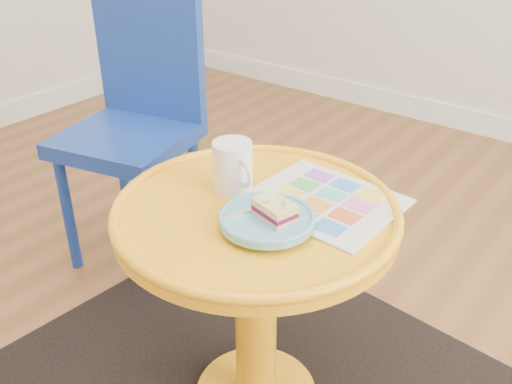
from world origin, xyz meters
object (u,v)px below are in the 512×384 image
Objects in this scene: side_table at (256,270)px; mug at (233,165)px; chair at (137,116)px; newspaper at (324,201)px; plate at (267,220)px.

side_table is 0.24m from mug.
chair is 2.85× the size of newspaper.
side_table is 0.70× the size of chair.
mug is (-0.09, 0.03, 0.22)m from side_table.
plate is (0.81, -0.37, 0.09)m from chair.
side_table is 0.20m from plate.
plate is at bearing -35.86° from side_table.
newspaper is (0.10, 0.11, 0.17)m from side_table.
mug is at bearing -37.64° from chair.
side_table is 3.20× the size of plate.
chair reaches higher than mug.
newspaper is (0.85, -0.21, 0.08)m from chair.
chair reaches higher than plate.
chair is 4.58× the size of plate.
newspaper is 2.51× the size of mug.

